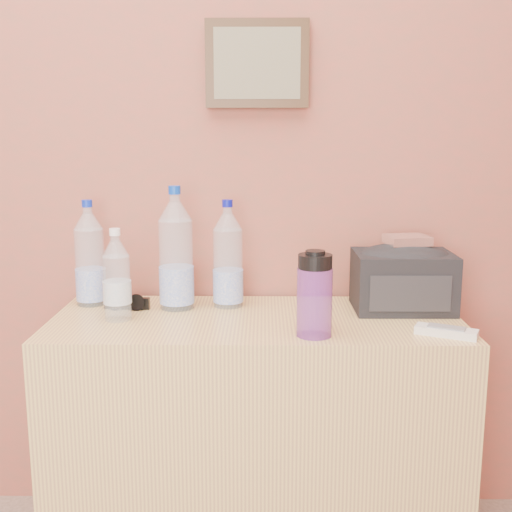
# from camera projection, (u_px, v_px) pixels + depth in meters

# --- Properties ---
(picture_frame) EXTENTS (0.30, 0.03, 0.25)m
(picture_frame) POSITION_uv_depth(u_px,v_px,m) (257.00, 64.00, 1.86)
(picture_frame) COLOR #382311
(picture_frame) RESTS_ON room_shell
(dresser) EXTENTS (1.12, 0.47, 0.70)m
(dresser) POSITION_uv_depth(u_px,v_px,m) (256.00, 436.00, 1.83)
(dresser) COLOR #9D7D48
(dresser) RESTS_ON ground
(pet_large_a) EXTENTS (0.08, 0.08, 0.31)m
(pet_large_a) POSITION_uv_depth(u_px,v_px,m) (90.00, 259.00, 1.88)
(pet_large_a) COLOR silver
(pet_large_a) RESTS_ON dresser
(pet_large_b) EXTENTS (0.10, 0.10, 0.35)m
(pet_large_b) POSITION_uv_depth(u_px,v_px,m) (176.00, 255.00, 1.84)
(pet_large_b) COLOR white
(pet_large_b) RESTS_ON dresser
(pet_large_c) EXTENTS (0.08, 0.08, 0.31)m
(pet_large_c) POSITION_uv_depth(u_px,v_px,m) (228.00, 260.00, 1.86)
(pet_large_c) COLOR white
(pet_large_c) RESTS_ON dresser
(pet_small) EXTENTS (0.07, 0.07, 0.25)m
(pet_small) POSITION_uv_depth(u_px,v_px,m) (117.00, 280.00, 1.73)
(pet_small) COLOR silver
(pet_small) RESTS_ON dresser
(nalgene_bottle) EXTENTS (0.09, 0.09, 0.22)m
(nalgene_bottle) POSITION_uv_depth(u_px,v_px,m) (315.00, 294.00, 1.59)
(nalgene_bottle) COLOR purple
(nalgene_bottle) RESTS_ON dresser
(sunglasses) EXTENTS (0.13, 0.06, 0.03)m
(sunglasses) POSITION_uv_depth(u_px,v_px,m) (127.00, 303.00, 1.85)
(sunglasses) COLOR black
(sunglasses) RESTS_ON dresser
(ac_remote) EXTENTS (0.16, 0.11, 0.02)m
(ac_remote) POSITION_uv_depth(u_px,v_px,m) (446.00, 332.00, 1.61)
(ac_remote) COLOR silver
(ac_remote) RESTS_ON dresser
(toiletry_bag) EXTENTS (0.28, 0.20, 0.19)m
(toiletry_bag) POSITION_uv_depth(u_px,v_px,m) (403.00, 277.00, 1.83)
(toiletry_bag) COLOR black
(toiletry_bag) RESTS_ON dresser
(foil_packet) EXTENTS (0.13, 0.12, 0.02)m
(foil_packet) POSITION_uv_depth(u_px,v_px,m) (407.00, 240.00, 1.83)
(foil_packet) COLOR silver
(foil_packet) RESTS_ON toiletry_bag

